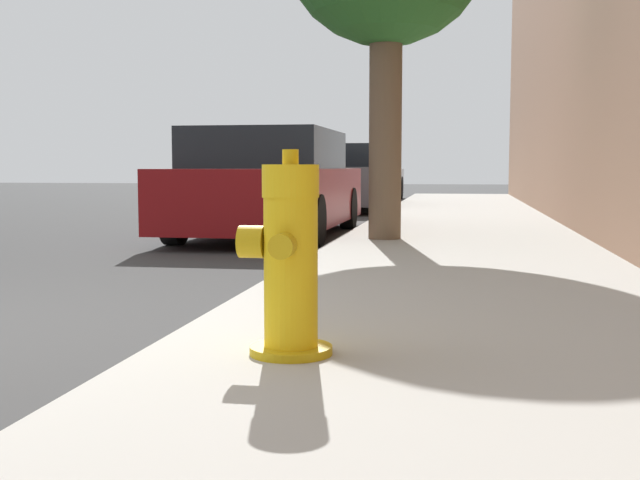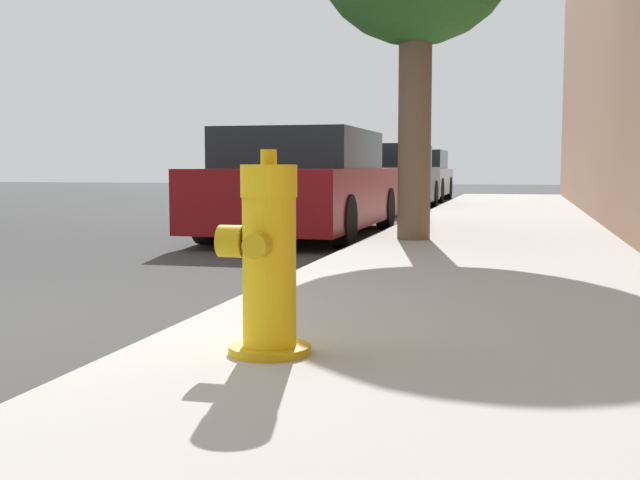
% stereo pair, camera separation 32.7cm
% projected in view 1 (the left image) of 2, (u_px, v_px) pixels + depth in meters
% --- Properties ---
extents(sidewalk_slab, '(2.66, 40.00, 0.14)m').
position_uv_depth(sidewalk_slab, '(463.00, 356.00, 3.56)').
color(sidewalk_slab, '#A8A59E').
rests_on(sidewalk_slab, ground_plane).
extents(fire_hydrant, '(0.38, 0.39, 0.84)m').
position_uv_depth(fire_hydrant, '(289.00, 262.00, 3.25)').
color(fire_hydrant, '#C39C11').
rests_on(fire_hydrant, sidewalk_slab).
extents(parked_car_near, '(1.86, 4.56, 1.39)m').
position_uv_depth(parked_car_near, '(271.00, 185.00, 10.52)').
color(parked_car_near, maroon).
rests_on(parked_car_near, ground_plane).
extents(parked_car_mid, '(1.78, 4.30, 1.37)m').
position_uv_depth(parked_car_mid, '(344.00, 179.00, 16.87)').
color(parked_car_mid, '#4C5156').
rests_on(parked_car_mid, ground_plane).
extents(parked_car_far, '(1.70, 3.90, 1.36)m').
position_uv_depth(parked_car_far, '(368.00, 176.00, 21.91)').
color(parked_car_far, '#B7B7BC').
rests_on(parked_car_far, ground_plane).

